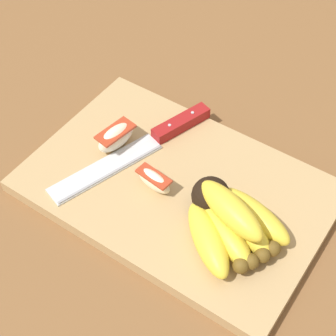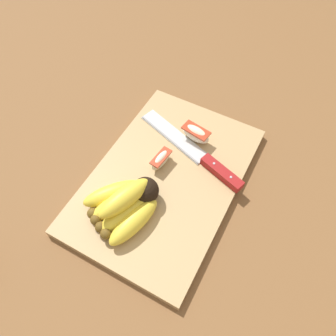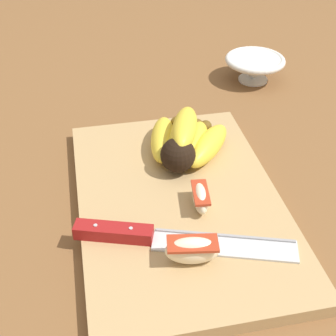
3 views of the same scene
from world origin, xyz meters
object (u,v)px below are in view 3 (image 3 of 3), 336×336
at_px(banana_bunch, 184,141).
at_px(apple_wedge_middle, 192,250).
at_px(chefs_knife, 152,237).
at_px(apple_wedge_near, 200,198).
at_px(ceramic_bowl, 254,67).

bearing_deg(banana_bunch, apple_wedge_middle, 169.59).
distance_m(chefs_knife, apple_wedge_middle, 0.06).
height_order(banana_bunch, apple_wedge_middle, banana_bunch).
height_order(apple_wedge_near, apple_wedge_middle, apple_wedge_middle).
xyz_separation_m(chefs_knife, ceramic_bowl, (0.43, -0.29, 0.00)).
bearing_deg(apple_wedge_middle, chefs_knife, 43.47).
distance_m(banana_bunch, chefs_knife, 0.19).
bearing_deg(banana_bunch, chefs_knife, 154.86).
distance_m(apple_wedge_near, ceramic_bowl, 0.44).
xyz_separation_m(apple_wedge_middle, ceramic_bowl, (0.47, -0.25, -0.01)).
xyz_separation_m(banana_bunch, apple_wedge_middle, (-0.22, 0.04, -0.01)).
relative_size(banana_bunch, apple_wedge_middle, 2.18).
bearing_deg(apple_wedge_near, apple_wedge_middle, 159.92).
height_order(apple_wedge_near, ceramic_bowl, same).
relative_size(chefs_knife, apple_wedge_middle, 3.98).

